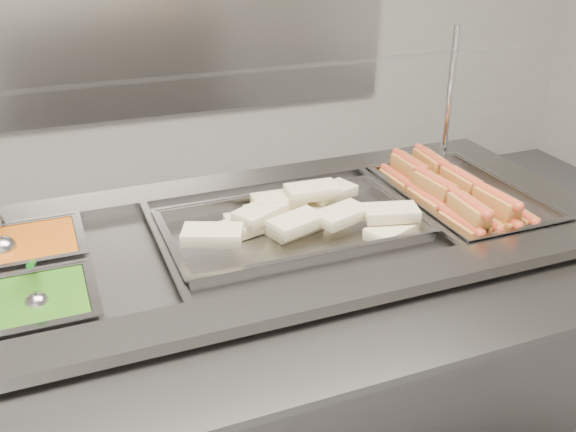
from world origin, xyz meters
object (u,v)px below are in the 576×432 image
object	(u,v)px
pan_wraps	(291,231)
ladle	(3,247)
serving_spoon	(36,296)
steam_counter	(273,357)
pan_hotdogs	(460,205)
sneeze_guard	(242,77)

from	to	relation	value
pan_wraps	ladle	bearing A→B (deg)	170.99
pan_wraps	serving_spoon	bearing A→B (deg)	-166.55
steam_counter	ladle	bearing A→B (deg)	170.14
ladle	serving_spoon	xyz separation A→B (m)	(0.08, -0.28, 0.00)
steam_counter	pan_wraps	size ratio (longest dim) A/B	2.76
steam_counter	ladle	xyz separation A→B (m)	(-0.69, 0.12, 0.46)
pan_hotdogs	pan_wraps	world-z (taller)	same
sneeze_guard	steam_counter	bearing A→B (deg)	-89.06
ladle	steam_counter	bearing A→B (deg)	-9.86
pan_wraps	serving_spoon	world-z (taller)	serving_spoon
pan_hotdogs	ladle	xyz separation A→B (m)	(-1.32, 0.11, 0.05)
pan_hotdogs	serving_spoon	size ratio (longest dim) A/B	3.02
pan_hotdogs	serving_spoon	bearing A→B (deg)	-172.18
sneeze_guard	ladle	distance (m)	0.78
serving_spoon	ladle	bearing A→B (deg)	104.95
sneeze_guard	pan_hotdogs	distance (m)	0.78
steam_counter	pan_hotdogs	xyz separation A→B (m)	(0.63, 0.01, 0.41)
steam_counter	pan_hotdogs	bearing A→B (deg)	0.93
sneeze_guard	ladle	xyz separation A→B (m)	(-0.69, -0.10, -0.36)
serving_spoon	steam_counter	bearing A→B (deg)	14.63
pan_wraps	ladle	world-z (taller)	ladle
steam_counter	sneeze_guard	distance (m)	0.85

